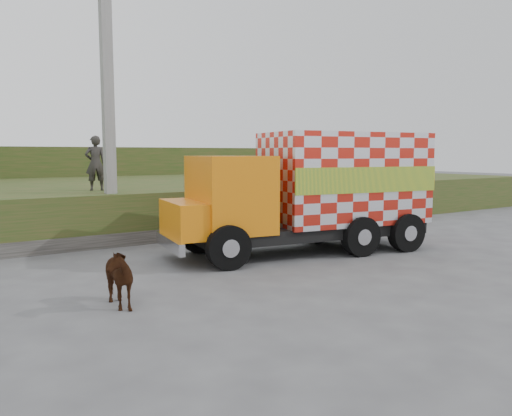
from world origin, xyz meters
TOP-DOWN VIEW (x-y plane):
  - ground at (0.00, 0.00)m, footprint 120.00×120.00m
  - embankment at (0.00, 10.00)m, footprint 40.00×12.00m
  - embankment_far at (0.00, 22.00)m, footprint 40.00×12.00m
  - retaining_strip at (-2.00, 4.20)m, footprint 16.00×0.50m
  - utility_pole at (-1.00, 4.60)m, footprint 1.20×0.30m
  - cargo_truck at (3.27, 0.51)m, footprint 7.47×3.41m
  - cow at (-2.84, -1.48)m, footprint 0.60×1.28m
  - pedestrian at (-1.03, 5.98)m, footprint 0.69×0.51m

SIDE VIEW (x-z plane):
  - ground at x=0.00m, z-range 0.00..0.00m
  - retaining_strip at x=-2.00m, z-range 0.00..0.40m
  - cow at x=-2.84m, z-range 0.00..1.07m
  - embankment at x=0.00m, z-range 0.00..1.50m
  - embankment_far at x=0.00m, z-range 0.00..3.00m
  - cargo_truck at x=3.27m, z-range 0.05..3.26m
  - pedestrian at x=-1.03m, z-range 1.50..3.22m
  - utility_pole at x=-1.00m, z-range 0.08..8.07m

